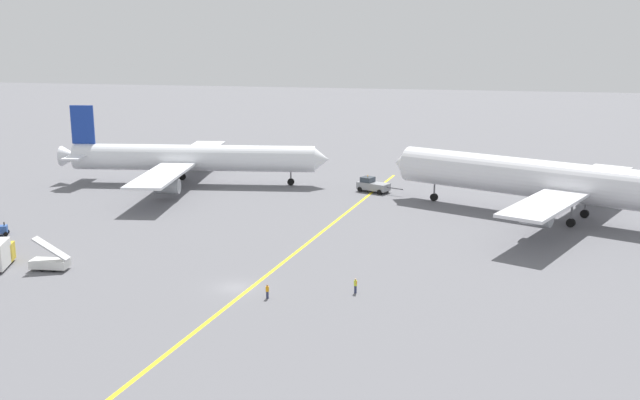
% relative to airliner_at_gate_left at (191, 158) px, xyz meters
% --- Properties ---
extents(ground_plane, '(600.00, 600.00, 0.00)m').
position_rel_airliner_at_gate_left_xyz_m(ground_plane, '(27.08, -52.76, -4.89)').
color(ground_plane, slate).
extents(taxiway_stripe, '(13.74, 119.32, 0.01)m').
position_rel_airliner_at_gate_left_xyz_m(taxiway_stripe, '(29.91, -42.76, -4.89)').
color(taxiway_stripe, yellow).
rests_on(taxiway_stripe, ground).
extents(airliner_at_gate_left, '(51.38, 50.37, 14.74)m').
position_rel_airliner_at_gate_left_xyz_m(airliner_at_gate_left, '(0.00, 0.00, 0.00)').
color(airliner_at_gate_left, white).
rests_on(airliner_at_gate_left, ground).
extents(airliner_being_pushed, '(54.36, 44.32, 17.85)m').
position_rel_airliner_at_gate_left_xyz_m(airliner_being_pushed, '(65.32, -12.82, 0.99)').
color(airliner_being_pushed, silver).
rests_on(airliner_being_pushed, ground).
extents(pushback_tug, '(8.76, 4.82, 2.92)m').
position_rel_airliner_at_gate_left_xyz_m(pushback_tug, '(34.63, 0.46, -3.66)').
color(pushback_tug, gray).
rests_on(pushback_tug, ground).
extents(gse_stair_truck_yellow, '(4.80, 2.50, 4.06)m').
position_rel_airliner_at_gate_left_xyz_m(gse_stair_truck_yellow, '(3.21, -51.79, -3.87)').
color(gse_stair_truck_yellow, silver).
rests_on(gse_stair_truck_yellow, ground).
extents(gse_gpu_cart_small, '(2.60, 2.38, 1.90)m').
position_rel_airliner_at_gate_left_xyz_m(gse_gpu_cart_small, '(-12.49, -39.61, -4.10)').
color(gse_gpu_cart_small, '#2D5199').
rests_on(gse_gpu_cart_small, ground).
extents(ground_crew_wing_walker_right, '(0.36, 0.50, 1.58)m').
position_rel_airliner_at_gate_left_xyz_m(ground_crew_wing_walker_right, '(31.61, -55.26, -4.07)').
color(ground_crew_wing_walker_right, '#2D3351').
rests_on(ground_crew_wing_walker_right, ground).
extents(ground_crew_ramp_agent_by_cones, '(0.39, 0.44, 1.70)m').
position_rel_airliner_at_gate_left_xyz_m(ground_crew_ramp_agent_by_cones, '(40.60, -51.55, -4.00)').
color(ground_crew_ramp_agent_by_cones, '#2D3351').
rests_on(ground_crew_ramp_agent_by_cones, ground).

